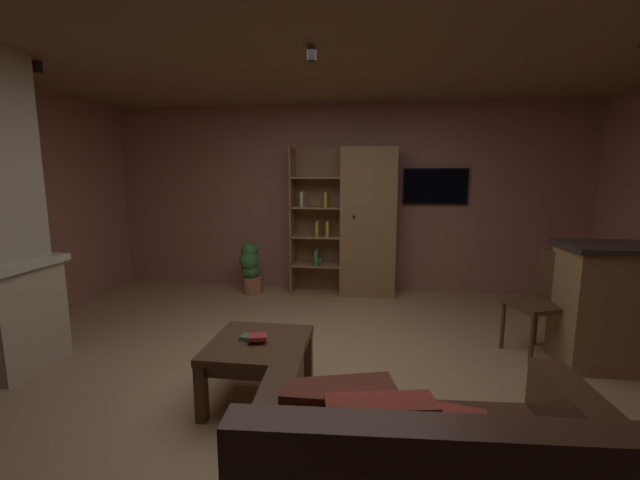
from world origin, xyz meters
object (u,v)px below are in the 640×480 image
at_px(dining_chair, 544,297).
at_px(wall_mounted_tv, 435,186).
at_px(table_book_0, 251,338).
at_px(table_book_1, 257,337).
at_px(potted_floor_plant, 250,267).
at_px(coffee_table, 259,352).
at_px(bookshelf_cabinet, 361,223).

xyz_separation_m(dining_chair, wall_mounted_tv, (-0.72, 1.87, 0.92)).
relative_size(table_book_0, dining_chair, 0.15).
height_order(table_book_1, potted_floor_plant, potted_floor_plant).
bearing_deg(coffee_table, dining_chair, 25.33).
bearing_deg(bookshelf_cabinet, table_book_1, -102.28).
relative_size(bookshelf_cabinet, dining_chair, 2.11).
distance_m(coffee_table, potted_floor_plant, 2.70).
bearing_deg(coffee_table, wall_mounted_tv, 62.09).
xyz_separation_m(table_book_1, dining_chair, (2.28, 1.11, 0.05)).
relative_size(coffee_table, potted_floor_plant, 0.99).
bearing_deg(wall_mounted_tv, table_book_0, -119.01).
height_order(coffee_table, dining_chair, dining_chair).
bearing_deg(table_book_1, potted_floor_plant, 108.64).
height_order(coffee_table, wall_mounted_tv, wall_mounted_tv).
bearing_deg(table_book_0, bookshelf_cabinet, 76.25).
bearing_deg(table_book_1, wall_mounted_tv, 62.32).
bearing_deg(dining_chair, table_book_0, -155.64).
xyz_separation_m(table_book_1, potted_floor_plant, (-0.87, 2.58, -0.11)).
bearing_deg(coffee_table, table_book_1, -89.97).
distance_m(bookshelf_cabinet, potted_floor_plant, 1.60).
bearing_deg(dining_chair, bookshelf_cabinet, 135.39).
relative_size(table_book_1, dining_chair, 0.14).
distance_m(dining_chair, potted_floor_plant, 3.48).
relative_size(table_book_0, wall_mounted_tv, 0.17).
xyz_separation_m(potted_floor_plant, wall_mounted_tv, (2.43, 0.39, 1.08)).
distance_m(bookshelf_cabinet, wall_mounted_tv, 1.09).
distance_m(dining_chair, wall_mounted_tv, 2.20).
bearing_deg(dining_chair, coffee_table, -154.67).
height_order(dining_chair, potted_floor_plant, dining_chair).
relative_size(coffee_table, table_book_1, 5.48).
distance_m(table_book_1, dining_chair, 2.54).
distance_m(coffee_table, table_book_0, 0.12).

